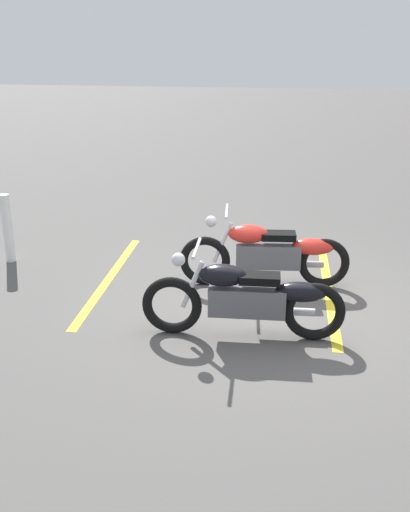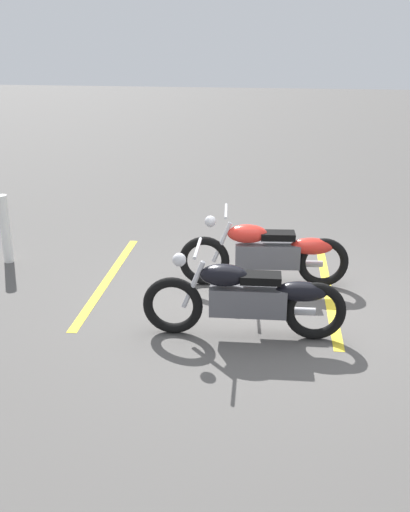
% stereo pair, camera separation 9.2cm
% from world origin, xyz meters
% --- Properties ---
extents(ground_plane, '(60.00, 60.00, 0.00)m').
position_xyz_m(ground_plane, '(0.00, 0.00, 0.00)').
color(ground_plane, '#514F4C').
extents(motorcycle_bright_foreground, '(2.23, 0.62, 1.04)m').
position_xyz_m(motorcycle_bright_foreground, '(0.12, -0.74, 0.46)').
color(motorcycle_bright_foreground, black).
rests_on(motorcycle_bright_foreground, ground).
extents(motorcycle_dark_foreground, '(2.23, 0.62, 1.04)m').
position_xyz_m(motorcycle_dark_foreground, '(0.27, 0.73, 0.46)').
color(motorcycle_dark_foreground, black).
rests_on(motorcycle_dark_foreground, ground).
extents(bollard_post, '(0.14, 0.14, 1.01)m').
position_xyz_m(bollard_post, '(3.91, -1.10, 0.50)').
color(bollard_post, white).
rests_on(bollard_post, ground).
extents(parking_stripe_near, '(0.20, 3.20, 0.01)m').
position_xyz_m(parking_stripe_near, '(-0.68, -0.64, 0.00)').
color(parking_stripe_near, yellow).
rests_on(parking_stripe_near, ground).
extents(parking_stripe_mid, '(0.20, 3.20, 0.01)m').
position_xyz_m(parking_stripe_mid, '(2.28, -0.66, 0.00)').
color(parking_stripe_mid, yellow).
rests_on(parking_stripe_mid, ground).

